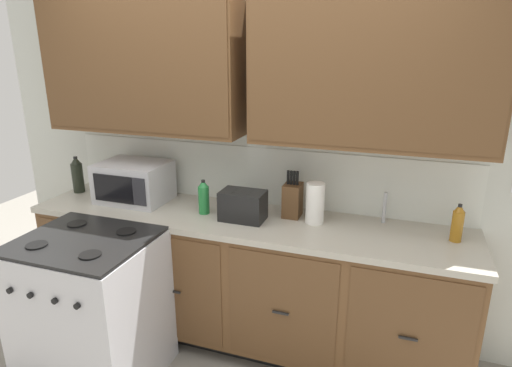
{
  "coord_description": "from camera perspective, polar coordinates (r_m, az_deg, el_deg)",
  "views": [
    {
      "loc": [
        0.96,
        -2.17,
        2.01
      ],
      "look_at": [
        0.1,
        0.27,
        1.18
      ],
      "focal_mm": 30.75,
      "sensor_mm": 36.0,
      "label": 1
    }
  ],
  "objects": [
    {
      "name": "ground_plane",
      "position": [
        3.11,
        -3.75,
        -22.55
      ],
      "size": [
        8.0,
        8.0,
        0.0
      ],
      "primitive_type": "plane",
      "color": "gray"
    },
    {
      "name": "bottle_dark",
      "position": [
        3.57,
        -22.21,
        1.05
      ],
      "size": [
        0.08,
        0.08,
        0.28
      ],
      "color": "black",
      "rests_on": "counter_run"
    },
    {
      "name": "bottle_amber",
      "position": [
        2.74,
        24.74,
        -4.71
      ],
      "size": [
        0.07,
        0.07,
        0.22
      ],
      "color": "#9E6619",
      "rests_on": "counter_run"
    },
    {
      "name": "wall_unit",
      "position": [
        2.86,
        -0.44,
        10.79
      ],
      "size": [
        4.07,
        0.4,
        2.46
      ],
      "color": "silver",
      "rests_on": "ground_plane"
    },
    {
      "name": "counter_run",
      "position": [
        3.06,
        -1.67,
        -12.3
      ],
      "size": [
        2.9,
        0.64,
        0.93
      ],
      "color": "black",
      "rests_on": "ground_plane"
    },
    {
      "name": "microwave",
      "position": [
        3.24,
        -15.6,
        0.22
      ],
      "size": [
        0.48,
        0.37,
        0.28
      ],
      "color": "#B7B7BC",
      "rests_on": "counter_run"
    },
    {
      "name": "bottle_green",
      "position": [
        2.91,
        -6.82,
        -1.77
      ],
      "size": [
        0.07,
        0.07,
        0.23
      ],
      "color": "#237A38",
      "rests_on": "counter_run"
    },
    {
      "name": "toaster",
      "position": [
        2.79,
        -1.72,
        -2.88
      ],
      "size": [
        0.28,
        0.18,
        0.19
      ],
      "color": "black",
      "rests_on": "counter_run"
    },
    {
      "name": "stove_range",
      "position": [
        2.94,
        -20.51,
        -15.11
      ],
      "size": [
        0.76,
        0.68,
        0.95
      ],
      "color": "#B7B7BC",
      "rests_on": "ground_plane"
    },
    {
      "name": "sink_faucet",
      "position": [
        2.86,
        16.38,
        -3.02
      ],
      "size": [
        0.02,
        0.02,
        0.2
      ],
      "primitive_type": "cylinder",
      "color": "#B2B5BA",
      "rests_on": "counter_run"
    },
    {
      "name": "knife_block",
      "position": [
        2.85,
        4.77,
        -2.08
      ],
      "size": [
        0.11,
        0.14,
        0.31
      ],
      "color": "#52361E",
      "rests_on": "counter_run"
    },
    {
      "name": "paper_towel_roll",
      "position": [
        2.76,
        7.68,
        -2.54
      ],
      "size": [
        0.12,
        0.12,
        0.26
      ],
      "primitive_type": "cylinder",
      "color": "white",
      "rests_on": "counter_run"
    }
  ]
}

